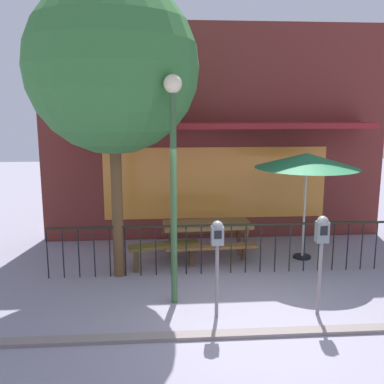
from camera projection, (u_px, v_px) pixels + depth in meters
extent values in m
plane|color=gray|center=(252.00, 323.00, 6.44)|extent=(40.00, 40.00, 0.00)
cube|color=#4B241E|center=(214.00, 235.00, 10.88)|extent=(8.12, 0.54, 0.01)
cube|color=maroon|center=(215.00, 133.00, 10.40)|extent=(8.12, 0.50, 5.01)
cube|color=orange|center=(216.00, 183.00, 10.37)|extent=(5.28, 0.02, 1.70)
cube|color=maroon|center=(219.00, 126.00, 9.68)|extent=(6.90, 0.88, 0.12)
cube|color=black|center=(232.00, 225.00, 8.19)|extent=(6.82, 0.04, 0.04)
cylinder|color=black|center=(47.00, 254.00, 8.02)|extent=(0.02, 0.02, 0.95)
cylinder|color=black|center=(63.00, 253.00, 8.05)|extent=(0.02, 0.02, 0.95)
cylinder|color=black|center=(79.00, 253.00, 8.07)|extent=(0.02, 0.02, 0.95)
cylinder|color=black|center=(94.00, 253.00, 8.09)|extent=(0.02, 0.02, 0.95)
cylinder|color=black|center=(110.00, 252.00, 8.11)|extent=(0.02, 0.02, 0.95)
cylinder|color=black|center=(125.00, 252.00, 8.13)|extent=(0.02, 0.02, 0.95)
cylinder|color=black|center=(141.00, 251.00, 8.15)|extent=(0.02, 0.02, 0.95)
cylinder|color=black|center=(156.00, 251.00, 8.17)|extent=(0.02, 0.02, 0.95)
cylinder|color=black|center=(171.00, 251.00, 8.19)|extent=(0.02, 0.02, 0.95)
cylinder|color=black|center=(186.00, 250.00, 8.21)|extent=(0.02, 0.02, 0.95)
cylinder|color=black|center=(201.00, 250.00, 8.23)|extent=(0.02, 0.02, 0.95)
cylinder|color=black|center=(216.00, 250.00, 8.26)|extent=(0.02, 0.02, 0.95)
cylinder|color=black|center=(231.00, 249.00, 8.28)|extent=(0.02, 0.02, 0.95)
cylinder|color=black|center=(246.00, 249.00, 8.30)|extent=(0.02, 0.02, 0.95)
cylinder|color=black|center=(261.00, 249.00, 8.32)|extent=(0.02, 0.02, 0.95)
cylinder|color=black|center=(275.00, 248.00, 8.34)|extent=(0.02, 0.02, 0.95)
cylinder|color=black|center=(290.00, 248.00, 8.36)|extent=(0.02, 0.02, 0.95)
cylinder|color=black|center=(304.00, 247.00, 8.38)|extent=(0.02, 0.02, 0.95)
cylinder|color=black|center=(319.00, 247.00, 8.40)|extent=(0.02, 0.02, 0.95)
cylinder|color=black|center=(333.00, 247.00, 8.42)|extent=(0.02, 0.02, 0.95)
cylinder|color=black|center=(348.00, 246.00, 8.45)|extent=(0.02, 0.02, 0.95)
cylinder|color=black|center=(362.00, 246.00, 8.47)|extent=(0.02, 0.02, 0.95)
cylinder|color=black|center=(376.00, 246.00, 8.49)|extent=(0.02, 0.02, 0.95)
cube|color=brown|center=(207.00, 225.00, 9.01)|extent=(1.84, 0.86, 0.07)
cube|color=brown|center=(212.00, 247.00, 8.53)|extent=(1.81, 0.36, 0.05)
cube|color=brown|center=(203.00, 231.00, 9.60)|extent=(1.81, 0.36, 0.05)
cube|color=brown|center=(173.00, 247.00, 8.71)|extent=(0.09, 0.35, 0.78)
cube|color=brown|center=(171.00, 239.00, 9.26)|extent=(0.09, 0.35, 0.78)
cube|color=brown|center=(245.00, 245.00, 8.90)|extent=(0.09, 0.35, 0.78)
cube|color=brown|center=(239.00, 237.00, 9.45)|extent=(0.09, 0.35, 0.78)
cylinder|color=black|center=(302.00, 257.00, 9.20)|extent=(0.36, 0.36, 0.05)
cylinder|color=beige|center=(304.00, 208.00, 9.00)|extent=(0.04, 0.04, 2.16)
cone|color=#217644|center=(307.00, 160.00, 8.81)|extent=(2.10, 2.10, 0.30)
cube|color=brown|center=(164.00, 245.00, 8.58)|extent=(1.44, 0.59, 0.06)
cube|color=#503F20|center=(136.00, 259.00, 8.48)|extent=(0.08, 0.29, 0.45)
cube|color=brown|center=(192.00, 254.00, 8.77)|extent=(0.08, 0.29, 0.45)
cylinder|color=slate|center=(217.00, 281.00, 6.51)|extent=(0.06, 0.06, 1.14)
cube|color=slate|center=(217.00, 236.00, 6.37)|extent=(0.18, 0.14, 0.27)
sphere|color=slate|center=(217.00, 226.00, 6.34)|extent=(0.17, 0.17, 0.17)
cube|color=black|center=(218.00, 235.00, 6.29)|extent=(0.11, 0.01, 0.12)
cylinder|color=slate|center=(319.00, 279.00, 6.60)|extent=(0.06, 0.06, 1.15)
cube|color=slate|center=(322.00, 232.00, 6.46)|extent=(0.18, 0.14, 0.31)
sphere|color=slate|center=(323.00, 222.00, 6.43)|extent=(0.17, 0.17, 0.17)
cube|color=black|center=(324.00, 231.00, 6.38)|extent=(0.11, 0.01, 0.14)
cylinder|color=brown|center=(117.00, 198.00, 7.97)|extent=(0.21, 0.21, 2.97)
sphere|color=#357236|center=(113.00, 67.00, 7.53)|extent=(3.00, 3.00, 3.00)
cylinder|color=#30542D|center=(174.00, 202.00, 6.80)|extent=(0.10, 0.10, 3.34)
sphere|color=beige|center=(173.00, 84.00, 6.45)|extent=(0.28, 0.28, 0.28)
cube|color=gray|center=(258.00, 335.00, 6.09)|extent=(11.37, 0.20, 0.11)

